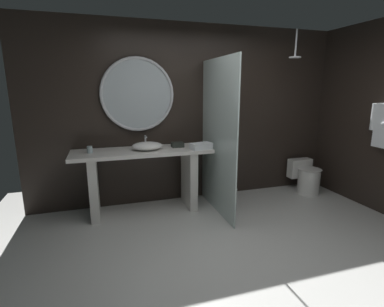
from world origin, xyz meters
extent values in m
plane|color=silver|center=(0.00, 0.00, 0.00)|extent=(5.76, 5.76, 0.00)
cube|color=black|center=(0.00, 1.90, 1.30)|extent=(4.80, 0.10, 2.60)
cube|color=black|center=(2.35, 0.76, 1.30)|extent=(0.10, 2.47, 2.60)
cube|color=silver|center=(-0.82, 1.53, 0.86)|extent=(1.86, 0.59, 0.05)
cube|color=silver|center=(-1.47, 1.53, 0.42)|extent=(0.11, 0.50, 0.83)
cube|color=silver|center=(-0.16, 1.53, 0.42)|extent=(0.11, 0.50, 0.83)
ellipsoid|color=white|center=(-0.76, 1.51, 0.93)|extent=(0.41, 0.34, 0.11)
cylinder|color=silver|center=(-0.76, 1.66, 0.97)|extent=(0.02, 0.02, 0.17)
cylinder|color=silver|center=(-0.76, 1.61, 1.04)|extent=(0.02, 0.11, 0.02)
cylinder|color=silver|center=(-1.49, 1.54, 0.92)|extent=(0.07, 0.07, 0.09)
cube|color=#282D28|center=(-0.32, 1.58, 0.91)|extent=(0.17, 0.13, 0.07)
torus|color=silver|center=(-0.82, 1.81, 1.60)|extent=(1.02, 0.04, 1.02)
cylinder|color=#B2BCC1|center=(-0.82, 1.82, 1.60)|extent=(0.95, 0.01, 0.95)
cube|color=silver|center=(0.16, 1.25, 1.04)|extent=(0.02, 1.19, 2.08)
cylinder|color=silver|center=(1.37, 1.38, 2.31)|extent=(0.02, 0.02, 0.37)
cylinder|color=silver|center=(1.37, 1.38, 2.12)|extent=(0.17, 0.17, 0.02)
cylinder|color=white|center=(2.21, 0.68, 1.32)|extent=(0.13, 0.13, 0.36)
sphere|color=white|center=(2.13, 0.49, 1.24)|extent=(0.07, 0.07, 0.07)
cylinder|color=white|center=(1.85, 1.43, 0.20)|extent=(0.35, 0.35, 0.41)
ellipsoid|color=white|center=(1.85, 1.43, 0.42)|extent=(0.36, 0.40, 0.02)
cube|color=white|center=(1.85, 1.68, 0.36)|extent=(0.39, 0.16, 0.32)
cylinder|color=silver|center=(0.33, 1.21, 0.14)|extent=(0.23, 0.23, 0.28)
ellipsoid|color=silver|center=(0.33, 1.21, 0.31)|extent=(0.23, 0.23, 0.07)
cube|color=white|center=(-0.05, 1.34, 0.92)|extent=(0.32, 0.21, 0.09)
camera|label=1|loc=(-1.30, -2.28, 1.70)|focal=26.90mm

